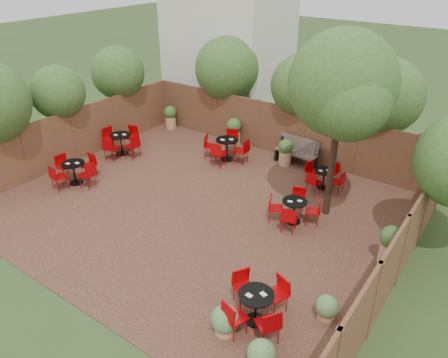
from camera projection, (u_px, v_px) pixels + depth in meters
The scene contains 13 objects.
ground at pixel (200, 208), 13.72m from camera, with size 80.00×80.00×0.00m, color #354F23.
courtyard_paving at pixel (200, 208), 13.72m from camera, with size 12.00×10.00×0.02m, color #391D17.
fence_back at pixel (280, 130), 16.84m from camera, with size 12.00×0.08×2.00m, color #4D2C1C.
fence_left at pixel (74, 136), 16.31m from camera, with size 0.08×10.00×2.00m, color #4D2C1C.
fence_right at pixel (401, 251), 10.19m from camera, with size 0.08×10.00×2.00m, color #4D2C1C.
neighbour_building at pixel (229, 27), 19.87m from camera, with size 5.00×4.00×8.00m, color silver.
overhang_foliage at pixel (212, 93), 15.25m from camera, with size 15.86×10.99×2.77m.
courtyard_tree at pixel (341, 90), 11.60m from camera, with size 2.98×2.92×5.51m.
park_bench_left at pixel (297, 151), 16.32m from camera, with size 1.52×0.63×0.92m.
park_bench_right at pixel (297, 150), 16.29m from camera, with size 1.66×0.63×1.01m.
bistro_tables at pixel (198, 179), 14.44m from camera, with size 10.52×8.02×0.96m.
planters at pixel (257, 152), 16.01m from camera, with size 11.45×4.59×1.13m.
low_shrubs at pixel (263, 328), 9.03m from camera, with size 2.14×2.48×0.67m.
Camera 1 is at (7.36, -9.06, 7.31)m, focal length 34.99 mm.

